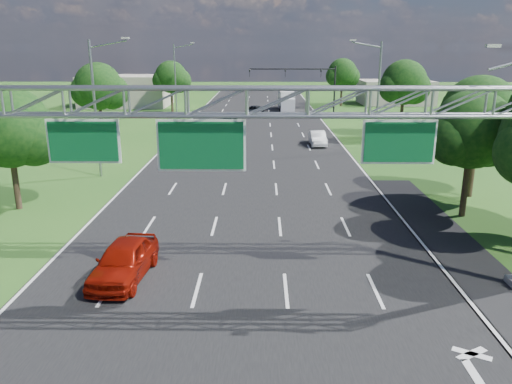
{
  "coord_description": "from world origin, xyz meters",
  "views": [
    {
      "loc": [
        0.83,
        -6.74,
        9.43
      ],
      "look_at": [
        0.55,
        14.67,
        3.23
      ],
      "focal_mm": 35.0,
      "sensor_mm": 36.0,
      "label": 1
    }
  ],
  "objects_px": {
    "traffic_signal": "(310,79)",
    "box_truck": "(286,101)",
    "red_coupe": "(124,260)",
    "sign_gantry": "(249,118)"
  },
  "relations": [
    {
      "from": "traffic_signal",
      "to": "box_truck",
      "type": "distance_m",
      "value": 9.02
    },
    {
      "from": "red_coupe",
      "to": "box_truck",
      "type": "distance_m",
      "value": 60.9
    },
    {
      "from": "box_truck",
      "to": "sign_gantry",
      "type": "bearing_deg",
      "value": -96.97
    },
    {
      "from": "sign_gantry",
      "to": "traffic_signal",
      "type": "height_order",
      "value": "sign_gantry"
    },
    {
      "from": "box_truck",
      "to": "traffic_signal",
      "type": "bearing_deg",
      "value": -72.37
    },
    {
      "from": "box_truck",
      "to": "red_coupe",
      "type": "bearing_deg",
      "value": -102.0
    },
    {
      "from": "sign_gantry",
      "to": "box_truck",
      "type": "distance_m",
      "value": 61.07
    },
    {
      "from": "sign_gantry",
      "to": "traffic_signal",
      "type": "bearing_deg",
      "value": 82.32
    },
    {
      "from": "sign_gantry",
      "to": "traffic_signal",
      "type": "xyz_separation_m",
      "value": [
        7.15,
        53.0,
        -1.72
      ]
    },
    {
      "from": "traffic_signal",
      "to": "box_truck",
      "type": "xyz_separation_m",
      "value": [
        -2.88,
        7.67,
        -3.77
      ]
    }
  ]
}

